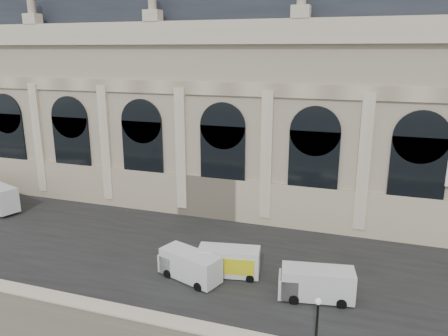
% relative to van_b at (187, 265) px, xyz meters
% --- Properties ---
extents(quay, '(160.00, 70.00, 6.00)m').
position_rel_van_b_xyz_m(quay, '(2.56, 26.78, -4.28)').
color(quay, gray).
rests_on(quay, ground).
extents(street, '(160.00, 24.00, 0.06)m').
position_rel_van_b_xyz_m(street, '(2.56, 5.78, -1.25)').
color(street, '#2D2D2D').
rests_on(street, quay).
extents(parapet, '(160.00, 1.40, 1.21)m').
position_rel_van_b_xyz_m(parapet, '(2.56, -7.62, -0.66)').
color(parapet, gray).
rests_on(parapet, quay).
extents(museum, '(69.00, 18.70, 29.10)m').
position_rel_van_b_xyz_m(museum, '(-3.42, 22.64, 12.44)').
color(museum, '#B6A68C').
rests_on(museum, quay).
extents(van_b, '(6.01, 3.84, 2.51)m').
position_rel_van_b_xyz_m(van_b, '(0.00, 0.00, 0.00)').
color(van_b, silver).
rests_on(van_b, quay).
extents(van_c, '(6.11, 3.16, 2.59)m').
position_rel_van_b_xyz_m(van_c, '(10.59, 0.19, 0.04)').
color(van_c, silver).
rests_on(van_c, quay).
extents(box_truck, '(6.59, 3.13, 2.55)m').
position_rel_van_b_xyz_m(box_truck, '(2.85, 1.56, 0.00)').
color(box_truck, silver).
rests_on(box_truck, quay).
extents(lamp_right, '(0.43, 0.43, 4.24)m').
position_rel_van_b_xyz_m(lamp_right, '(11.69, -6.62, 0.83)').
color(lamp_right, black).
rests_on(lamp_right, quay).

